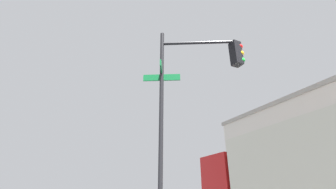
% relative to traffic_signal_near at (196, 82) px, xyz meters
% --- Properties ---
extents(traffic_signal_near, '(1.70, 2.71, 6.05)m').
position_rel_traffic_signal_near_xyz_m(traffic_signal_near, '(0.00, 0.00, 0.00)').
color(traffic_signal_near, black).
rests_on(traffic_signal_near, ground_plane).
extents(box_truck_second, '(8.15, 2.60, 3.48)m').
position_rel_traffic_signal_near_xyz_m(box_truck_second, '(-1.06, 4.46, -2.35)').
color(box_truck_second, '#B21919').
rests_on(box_truck_second, ground_plane).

